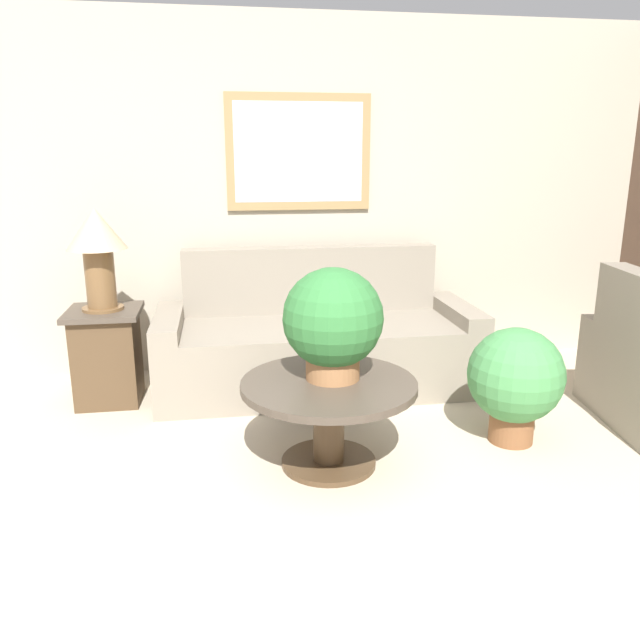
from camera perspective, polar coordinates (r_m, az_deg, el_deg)
name	(u,v)px	position (r m, az deg, el deg)	size (l,w,h in m)	color
ground_plane	(342,624)	(2.48, 2.03, -26.05)	(20.00, 20.00, 0.00)	#BCAD93
wall_back	(270,197)	(4.77, -4.56, 11.14)	(7.85, 0.09, 2.60)	#B2A893
couch_main	(317,344)	(4.44, -0.29, -2.22)	(2.22, 0.86, 0.96)	gray
coffee_table	(329,405)	(3.32, 0.81, -7.76)	(0.93, 0.93, 0.48)	#4C3823
side_table	(107,355)	(4.40, -18.86, -3.04)	(0.47, 0.47, 0.64)	#4C3823
table_lamp	(97,244)	(4.24, -19.71, 6.58)	(0.38, 0.38, 0.66)	brown
potted_plant_on_table	(333,321)	(3.22, 1.19, -0.12)	(0.53, 0.53, 0.59)	#9E6B42
potted_plant_floor	(515,379)	(3.73, 17.42, -5.16)	(0.55, 0.55, 0.68)	brown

